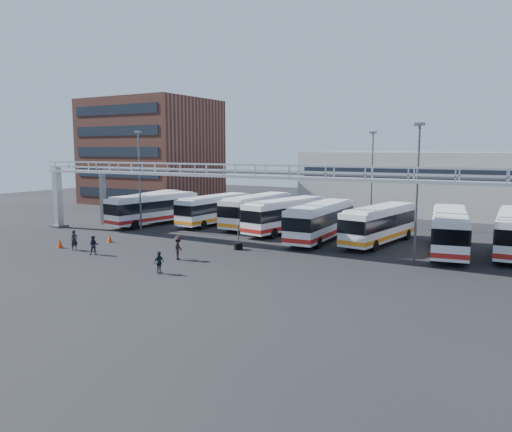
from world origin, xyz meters
The scene contains 22 objects.
ground centered at (0.00, 0.00, 0.00)m, with size 140.00×140.00×0.00m, color black.
gantry centered at (0.00, 5.87, 5.51)m, with size 51.40×5.15×7.10m.
apartment_building centered at (-34.00, 30.00, 8.00)m, with size 18.00×15.00×16.00m, color brown.
warehouse centered at (12.00, 38.00, 4.00)m, with size 42.00×14.00×8.00m, color #9E9E99.
light_pole_left centered at (-16.00, 8.00, 5.73)m, with size 0.70×0.35×10.21m.
light_pole_mid centered at (12.00, 7.00, 5.73)m, with size 0.70×0.35×10.21m.
light_pole_back centered at (4.00, 22.00, 5.73)m, with size 0.70×0.35×10.21m.
bus_0 centered at (-21.43, 16.34, 1.71)m, with size 4.37×10.43×3.09m.
bus_1 centered at (-17.42, 11.58, 1.89)m, with size 4.20×11.48×3.41m.
bus_2 centered at (-11.63, 15.10, 1.80)m, with size 3.05×10.81×3.25m.
bus_3 centered at (-6.64, 15.93, 1.90)m, with size 2.75×11.34×3.44m.
bus_4 centered at (-2.25, 14.15, 1.87)m, with size 4.37×11.40×3.38m.
bus_5 centered at (2.54, 11.64, 1.91)m, with size 3.05×11.43×3.44m.
bus_6 centered at (7.68, 12.90, 1.85)m, with size 4.08×11.24×3.34m.
bus_7 centered at (13.67, 11.67, 1.92)m, with size 4.53×11.69×3.47m.
pedestrian_a centered at (-13.38, -2.67, 0.86)m, with size 0.62×0.41×1.71m, color black.
pedestrian_b centered at (-10.60, -3.11, 0.77)m, with size 0.75×0.58×1.54m, color #24212F.
pedestrian_c centered at (-3.65, -1.15, 0.92)m, with size 1.19×0.68×1.84m, color black.
pedestrian_d centered at (-2.04, -5.20, 0.76)m, with size 0.89×0.37×1.52m, color black.
cone_left centered at (-15.29, -2.62, 0.40)m, with size 0.50×0.50×0.80m, color red.
cone_right centered at (-13.55, 1.36, 0.37)m, with size 0.46×0.46×0.73m, color red.
tire_stack centered at (-1.81, 4.43, 0.36)m, with size 0.74×0.74×2.12m.
Camera 1 is at (20.06, -30.25, 8.25)m, focal length 35.00 mm.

